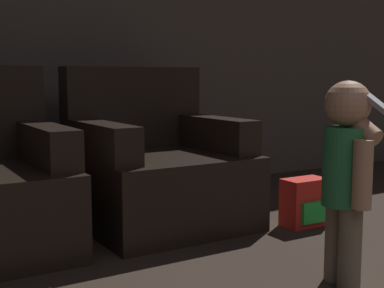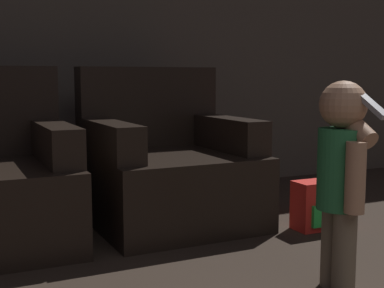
# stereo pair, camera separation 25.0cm
# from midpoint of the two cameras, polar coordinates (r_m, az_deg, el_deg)

# --- Properties ---
(wall_back) EXTENTS (8.40, 0.05, 2.60)m
(wall_back) POSITION_cam_midpoint_polar(r_m,az_deg,el_deg) (4.02, -12.37, 13.18)
(wall_back) COLOR #51493F
(wall_back) RESTS_ON ground_plane
(armchair_right) EXTENTS (0.92, 0.92, 0.93)m
(armchair_right) POSITION_cam_midpoint_polar(r_m,az_deg,el_deg) (3.19, -6.08, -2.82)
(armchair_right) COLOR black
(armchair_right) RESTS_ON ground_plane
(person_toddler) EXTENTS (0.19, 0.33, 0.85)m
(person_toddler) POSITION_cam_midpoint_polar(r_m,az_deg,el_deg) (2.23, 13.17, -2.39)
(person_toddler) COLOR brown
(person_toddler) RESTS_ON ground_plane
(toy_backpack) EXTENTS (0.26, 0.17, 0.28)m
(toy_backpack) POSITION_cam_midpoint_polar(r_m,az_deg,el_deg) (3.18, 9.76, -6.20)
(toy_backpack) COLOR red
(toy_backpack) RESTS_ON ground_plane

